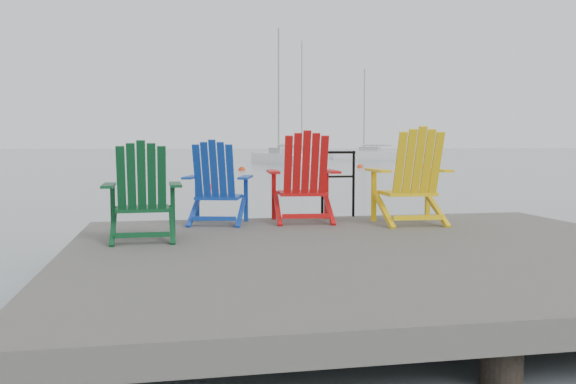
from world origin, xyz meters
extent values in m
plane|color=slate|center=(0.00, 0.00, 0.00)|extent=(400.00, 400.00, 0.00)
cube|color=#2F2D2A|center=(0.00, 0.00, 0.40)|extent=(6.00, 5.00, 0.20)
cylinder|color=black|center=(-2.70, 2.20, -0.30)|extent=(0.26, 0.26, 1.20)
cylinder|color=black|center=(0.00, 2.20, -0.30)|extent=(0.26, 0.26, 1.20)
cylinder|color=black|center=(2.70, 2.20, -0.30)|extent=(0.26, 0.26, 1.20)
cylinder|color=black|center=(0.03, 2.45, 0.95)|extent=(0.04, 0.04, 0.90)
cylinder|color=black|center=(0.47, 2.45, 0.95)|extent=(0.04, 0.04, 0.90)
cylinder|color=black|center=(0.25, 2.45, 1.38)|extent=(0.48, 0.04, 0.04)
cylinder|color=black|center=(0.25, 2.45, 1.05)|extent=(0.44, 0.03, 0.03)
cube|color=#0B3E1E|center=(-2.28, 0.92, 0.82)|extent=(0.54, 0.48, 0.04)
cube|color=#0B3E1E|center=(-2.59, 1.11, 0.78)|extent=(0.05, 0.05, 0.56)
cube|color=#0B3E1E|center=(-1.97, 1.13, 0.78)|extent=(0.05, 0.05, 0.56)
cube|color=#0B3E1E|center=(-2.61, 0.90, 1.07)|extent=(0.13, 0.61, 0.03)
cube|color=#0B3E1E|center=(-1.94, 0.91, 1.07)|extent=(0.13, 0.61, 0.03)
cube|color=#0B3E1E|center=(-2.27, 0.60, 1.15)|extent=(0.49, 0.27, 0.68)
cube|color=#0F369F|center=(-1.40, 2.10, 0.83)|extent=(0.64, 0.59, 0.04)
cube|color=#0F369F|center=(-1.65, 2.37, 0.78)|extent=(0.06, 0.06, 0.56)
cube|color=#0F369F|center=(-1.04, 2.21, 0.78)|extent=(0.06, 0.06, 0.56)
cube|color=#0F369F|center=(-1.73, 2.17, 1.08)|extent=(0.27, 0.62, 0.03)
cube|color=#0F369F|center=(-1.07, 2.00, 1.08)|extent=(0.27, 0.62, 0.03)
cube|color=#0F369F|center=(-1.48, 1.78, 1.16)|extent=(0.54, 0.37, 0.69)
cube|color=#BD0D0E|center=(-0.33, 2.10, 0.86)|extent=(0.64, 0.58, 0.04)
cube|color=#BD0D0E|center=(-0.65, 2.35, 0.81)|extent=(0.06, 0.06, 0.62)
cube|color=#BD0D0E|center=(0.04, 2.29, 0.81)|extent=(0.06, 0.06, 0.62)
cube|color=#BD0D0E|center=(-0.70, 2.11, 1.14)|extent=(0.19, 0.69, 0.03)
cube|color=#BD0D0E|center=(0.05, 2.04, 1.14)|extent=(0.19, 0.69, 0.03)
cube|color=#BD0D0E|center=(-0.36, 1.74, 1.23)|extent=(0.57, 0.33, 0.76)
cube|color=yellow|center=(0.93, 1.67, 0.88)|extent=(0.64, 0.57, 0.05)
cube|color=yellow|center=(0.58, 1.92, 0.82)|extent=(0.06, 0.06, 0.65)
cube|color=yellow|center=(1.31, 1.89, 0.82)|extent=(0.06, 0.06, 0.65)
cube|color=yellow|center=(0.54, 1.67, 1.17)|extent=(0.17, 0.71, 0.03)
cube|color=yellow|center=(1.32, 1.63, 1.17)|extent=(0.17, 0.71, 0.03)
cube|color=yellow|center=(0.92, 1.30, 1.26)|extent=(0.58, 0.32, 0.79)
cube|color=silver|center=(6.30, 40.45, 0.25)|extent=(3.61, 7.86, 1.10)
cube|color=#9E9EA3|center=(6.39, 40.08, 0.95)|extent=(1.85, 2.53, 0.55)
cylinder|color=gray|center=(6.22, 40.83, 5.56)|extent=(0.12, 0.12, 9.51)
cube|color=silver|center=(11.23, 56.19, 0.25)|extent=(6.44, 9.03, 1.10)
cube|color=#9E9EA3|center=(11.01, 55.80, 0.95)|extent=(2.75, 3.17, 0.55)
cylinder|color=gray|center=(11.45, 56.58, 6.44)|extent=(0.12, 0.12, 11.28)
cube|color=white|center=(17.42, 53.13, 0.25)|extent=(6.33, 5.21, 1.10)
cube|color=#9E9EA3|center=(17.68, 52.94, 0.95)|extent=(2.30, 2.12, 0.55)
cylinder|color=gray|center=(17.15, 53.32, 4.90)|extent=(0.12, 0.12, 8.21)
sphere|color=red|center=(-0.65, 15.17, 0.00)|extent=(0.33, 0.33, 0.33)
sphere|color=red|center=(2.02, 29.21, 0.00)|extent=(0.41, 0.41, 0.41)
sphere|color=#F14A0E|center=(13.83, 30.99, 0.00)|extent=(0.35, 0.35, 0.35)
sphere|color=red|center=(9.99, 32.02, 0.00)|extent=(0.41, 0.41, 0.41)
camera|label=1|loc=(-1.99, -5.54, 1.49)|focal=38.00mm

